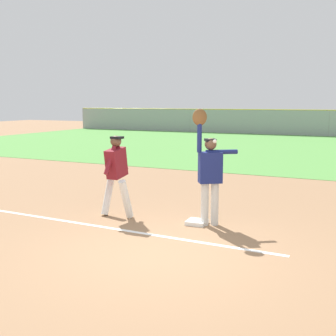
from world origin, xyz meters
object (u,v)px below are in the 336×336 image
object	(u,v)px
runner	(116,170)
parked_car_white	(243,123)
parked_car_tan	(311,125)
first_base	(197,222)
fielder	(209,169)
baseball	(215,141)

from	to	relation	value
runner	parked_car_white	xyz separation A→B (m)	(-5.18, 27.69, -0.32)
parked_car_tan	first_base	bearing A→B (deg)	-86.59
first_base	parked_car_tan	distance (m)	26.95
fielder	baseball	bearing A→B (deg)	-175.05
baseball	runner	bearing A→B (deg)	179.74
first_base	baseball	bearing A→B (deg)	-25.20
first_base	baseball	xyz separation A→B (m)	(0.42, -0.20, 1.65)
baseball	parked_car_white	distance (m)	28.67
first_base	parked_car_white	bearing A→B (deg)	104.11
first_base	baseball	world-z (taller)	baseball
fielder	baseball	size ratio (longest dim) A/B	30.81
baseball	parked_car_tan	bearing A→B (deg)	93.87
runner	parked_car_white	distance (m)	28.17
fielder	runner	bearing A→B (deg)	64.08
first_base	runner	xyz separation A→B (m)	(-1.74, -0.19, 0.96)
baseball	parked_car_white	world-z (taller)	baseball
fielder	runner	size ratio (longest dim) A/B	1.33
first_base	parked_car_white	size ratio (longest dim) A/B	0.08
runner	baseball	size ratio (longest dim) A/B	23.24
fielder	runner	xyz separation A→B (m)	(-1.97, -0.24, -0.12)
first_base	parked_car_white	world-z (taller)	parked_car_white
fielder	first_base	bearing A→B (deg)	69.33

